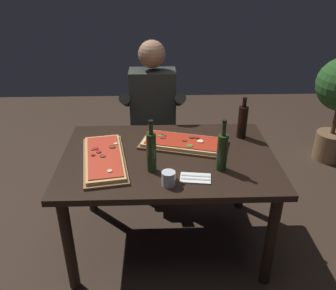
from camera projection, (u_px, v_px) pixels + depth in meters
ground_plane at (168, 240)px, 2.70m from camera, size 6.40×6.40×0.00m
dining_table at (168, 168)px, 2.40m from camera, size 1.40×0.96×0.74m
pizza_rectangular_front at (184, 143)px, 2.47m from camera, size 0.65×0.43×0.05m
pizza_rectangular_left at (104, 158)px, 2.28m from camera, size 0.36×0.67×0.05m
wine_bottle_dark at (222, 151)px, 2.15m from camera, size 0.07×0.07×0.33m
oil_bottle_amber at (243, 121)px, 2.54m from camera, size 0.07×0.07×0.30m
vinegar_bottle_green at (151, 151)px, 2.13m from camera, size 0.06×0.06×0.33m
tumbler_near_camera at (169, 179)px, 2.03m from camera, size 0.08×0.08×0.09m
napkin_cutlery_set at (195, 178)px, 2.10m from camera, size 0.19×0.13×0.01m
diner_chair at (154, 133)px, 3.23m from camera, size 0.44×0.44×0.87m
seated_diner at (153, 112)px, 3.00m from camera, size 0.53×0.41×1.33m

